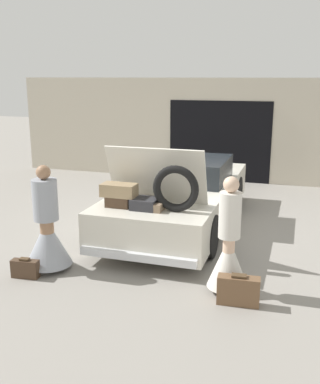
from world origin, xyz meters
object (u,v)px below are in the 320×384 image
Objects in this scene: suitcase_beside_left_person at (25,269)px; suitcase_beside_right_person at (238,290)px; person_left at (47,233)px; person_right at (229,252)px; car at (180,195)px.

suitcase_beside_left_person is 3.06m from suitcase_beside_right_person.
person_left is at bearing 67.32° from suitcase_beside_left_person.
person_right is 2.91× the size of suitcase_beside_right_person.
car is at bearing 63.23° from suitcase_beside_left_person.
suitcase_beside_left_person is at bearing -33.70° from person_left.
person_left is 2.92× the size of suitcase_beside_right_person.
car is 2.87m from person_right.
person_right is (2.70, 0.07, 0.01)m from person_left.
person_right is 0.53m from suitcase_beside_right_person.
suitcase_beside_right_person is (1.54, -2.85, -0.41)m from car.
person_left is 2.93m from suitcase_beside_right_person.
suitcase_beside_right_person is at bearing -135.68° from person_right.
person_right is at bearing -61.97° from car.
person_left reaches higher than person_right.
person_right is 2.93m from suitcase_beside_left_person.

